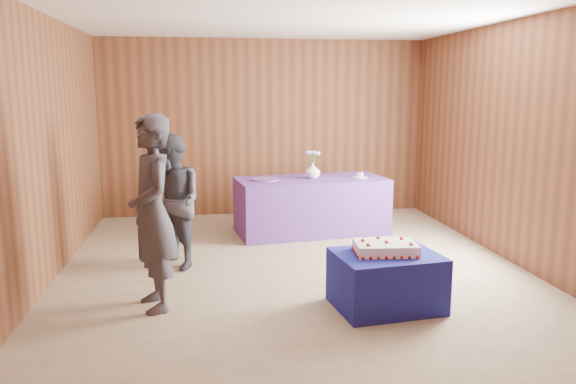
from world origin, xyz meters
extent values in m
plane|color=gray|center=(0.00, 0.00, 0.00)|extent=(6.00, 6.00, 0.00)
cube|color=brown|center=(0.00, 3.00, 1.35)|extent=(5.00, 0.04, 2.70)
cube|color=brown|center=(0.00, -3.00, 1.35)|extent=(5.00, 0.04, 2.70)
cube|color=brown|center=(-2.50, 0.00, 1.35)|extent=(0.04, 6.00, 2.70)
cube|color=brown|center=(2.50, 0.00, 1.35)|extent=(0.04, 6.00, 2.70)
cube|color=white|center=(0.00, 0.00, 2.70)|extent=(5.00, 6.00, 0.04)
cube|color=#1B2296|center=(0.66, -1.08, 0.25)|extent=(0.98, 0.81, 0.50)
cube|color=#69348F|center=(0.50, 1.68, 0.38)|extent=(2.10, 1.15, 0.75)
cube|color=white|center=(0.65, -1.07, 0.55)|extent=(0.57, 0.41, 0.10)
sphere|color=#AC130D|center=(0.37, -1.22, 0.51)|extent=(0.03, 0.03, 0.03)
sphere|color=#AC130D|center=(0.90, -1.27, 0.51)|extent=(0.03, 0.03, 0.03)
sphere|color=#AC130D|center=(0.40, -0.86, 0.51)|extent=(0.03, 0.03, 0.03)
sphere|color=#AC130D|center=(0.94, -0.91, 0.51)|extent=(0.03, 0.03, 0.03)
sphere|color=#AC130D|center=(0.48, -1.14, 0.62)|extent=(0.03, 0.03, 0.03)
cone|color=#135717|center=(0.50, -1.14, 0.60)|extent=(0.01, 0.02, 0.02)
sphere|color=#AC130D|center=(0.80, -1.00, 0.62)|extent=(0.03, 0.03, 0.03)
cone|color=#135717|center=(0.82, -1.00, 0.60)|extent=(0.01, 0.02, 0.02)
sphere|color=#AC130D|center=(0.65, -1.07, 0.62)|extent=(0.03, 0.03, 0.03)
cone|color=#135717|center=(0.67, -1.07, 0.60)|extent=(0.01, 0.02, 0.02)
imported|color=white|center=(0.52, 1.68, 0.86)|extent=(0.21, 0.21, 0.21)
cylinder|color=#2C5E25|center=(0.55, 1.68, 1.03)|extent=(0.01, 0.01, 0.14)
sphere|color=#AA9AC7|center=(0.60, 1.68, 1.10)|extent=(0.05, 0.05, 0.05)
cylinder|color=#2C5E25|center=(0.54, 1.70, 1.03)|extent=(0.01, 0.01, 0.14)
sphere|color=white|center=(0.57, 1.74, 1.10)|extent=(0.05, 0.05, 0.05)
cylinder|color=#2C5E25|center=(0.52, 1.71, 1.03)|extent=(0.01, 0.01, 0.14)
sphere|color=#AA9AC7|center=(0.52, 1.76, 1.10)|extent=(0.05, 0.05, 0.05)
cylinder|color=#2C5E25|center=(0.49, 1.70, 1.03)|extent=(0.01, 0.01, 0.14)
sphere|color=white|center=(0.46, 1.74, 1.10)|extent=(0.05, 0.05, 0.05)
cylinder|color=#2C5E25|center=(0.48, 1.68, 1.03)|extent=(0.01, 0.01, 0.14)
sphere|color=#AA9AC7|center=(0.43, 1.68, 1.10)|extent=(0.05, 0.05, 0.05)
cylinder|color=#2C5E25|center=(0.49, 1.66, 1.03)|extent=(0.01, 0.01, 0.14)
sphere|color=white|center=(0.46, 1.62, 1.10)|extent=(0.05, 0.05, 0.05)
cylinder|color=#2C5E25|center=(0.52, 1.65, 1.03)|extent=(0.01, 0.01, 0.14)
sphere|color=#AA9AC7|center=(0.52, 1.60, 1.10)|extent=(0.05, 0.05, 0.05)
cylinder|color=#2C5E25|center=(0.54, 1.66, 1.03)|extent=(0.01, 0.01, 0.14)
sphere|color=white|center=(0.57, 1.62, 1.10)|extent=(0.05, 0.05, 0.05)
cylinder|color=#66468C|center=(-0.14, 1.63, 0.76)|extent=(0.41, 0.41, 0.02)
cylinder|color=silver|center=(1.17, 1.65, 0.76)|extent=(0.27, 0.27, 0.01)
cube|color=white|center=(1.17, 1.65, 0.79)|extent=(0.09, 0.09, 0.06)
sphere|color=#AC130D|center=(1.17, 1.63, 0.83)|extent=(0.02, 0.02, 0.02)
cube|color=silver|center=(1.20, 1.48, 0.75)|extent=(0.26, 0.06, 0.00)
imported|color=#36343E|center=(-1.39, -0.78, 0.87)|extent=(0.59, 0.73, 1.73)
imported|color=#373742|center=(-1.28, 0.37, 0.74)|extent=(0.87, 0.91, 1.47)
camera|label=1|loc=(-0.91, -5.70, 1.94)|focal=35.00mm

